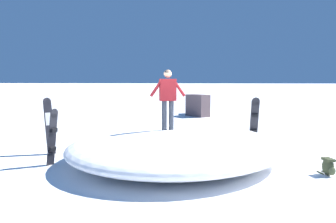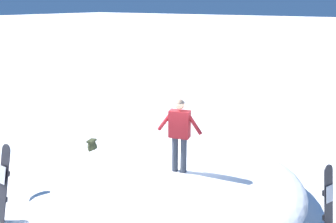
# 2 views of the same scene
# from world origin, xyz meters

# --- Properties ---
(ground) EXTENTS (240.00, 240.00, 0.00)m
(ground) POSITION_xyz_m (0.00, 0.00, 0.00)
(ground) COLOR white
(snow_mound) EXTENTS (8.31, 8.44, 0.90)m
(snow_mound) POSITION_xyz_m (0.23, -0.43, 0.45)
(snow_mound) COLOR white
(snow_mound) RESTS_ON ground
(snowboarder_standing) EXTENTS (1.01, 0.35, 1.68)m
(snowboarder_standing) POSITION_xyz_m (0.48, -0.45, 1.87)
(snowboarder_standing) COLOR #333842
(snowboarder_standing) RESTS_ON snow_mound
(snowboard_primary_upright) EXTENTS (0.29, 0.42, 1.69)m
(snowboard_primary_upright) POSITION_xyz_m (-2.37, -2.96, 0.87)
(snowboard_primary_upright) COLOR black
(snowboard_primary_upright) RESTS_ON ground
(snowboard_secondary_upright) EXTENTS (0.33, 0.33, 1.55)m
(snowboard_secondary_upright) POSITION_xyz_m (3.51, 0.25, 0.80)
(snowboard_secondary_upright) COLOR black
(snowboard_secondary_upright) RESTS_ON ground
(backpack_near) EXTENTS (0.31, 0.57, 0.43)m
(backpack_near) POSITION_xyz_m (-3.49, 0.69, 0.22)
(backpack_near) COLOR #383D23
(backpack_near) RESTS_ON ground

